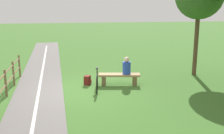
% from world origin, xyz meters
% --- Properties ---
extents(ground_plane, '(80.00, 80.00, 0.00)m').
position_xyz_m(ground_plane, '(0.00, 0.00, 0.00)').
color(ground_plane, '#3D6B28').
extents(bench, '(1.75, 0.71, 0.46)m').
position_xyz_m(bench, '(-1.71, -0.59, 0.32)').
color(bench, '#A88456').
rests_on(bench, ground_plane).
extents(person_seated, '(0.38, 0.38, 0.71)m').
position_xyz_m(person_seated, '(-2.00, -0.54, 0.77)').
color(person_seated, '#2847B7').
rests_on(person_seated, bench).
extents(bicycle, '(0.24, 1.63, 0.85)m').
position_xyz_m(bicycle, '(-0.73, -0.05, 0.36)').
color(bicycle, black).
rests_on(bicycle, ground_plane).
extents(backpack, '(0.33, 0.34, 0.37)m').
position_xyz_m(backpack, '(-0.41, -0.82, 0.18)').
color(backpack, maroon).
rests_on(backpack, ground_plane).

